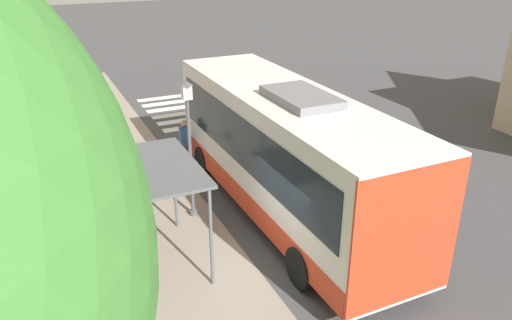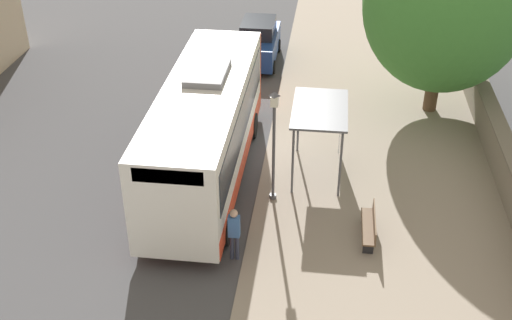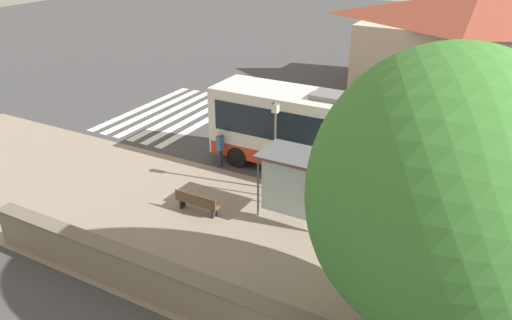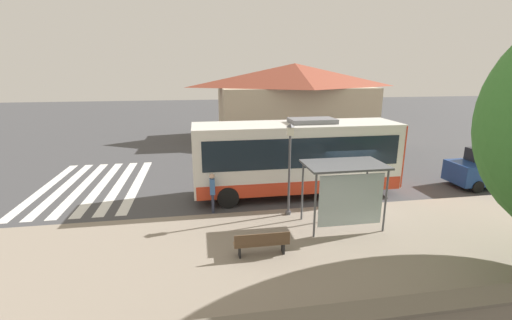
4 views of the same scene
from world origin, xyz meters
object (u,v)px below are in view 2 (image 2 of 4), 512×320
object	(u,v)px
pedestrian	(234,230)
parked_car_behind_bus	(258,42)
bus	(205,129)
bench	(370,226)
bus_shelter	(325,119)
street_lamp_near	(274,137)
shade_tree	(446,3)

from	to	relation	value
pedestrian	parked_car_behind_bus	size ratio (longest dim) A/B	0.43
bus	bench	bearing A→B (deg)	153.57
pedestrian	bus_shelter	bearing A→B (deg)	-115.37
pedestrian	parked_car_behind_bus	world-z (taller)	parked_car_behind_bus
bench	parked_car_behind_bus	distance (m)	14.45
bench	street_lamp_near	distance (m)	4.13
bus	shade_tree	distance (m)	10.91
pedestrian	bus	bearing A→B (deg)	-69.13
bus	parked_car_behind_bus	bearing A→B (deg)	-92.87
street_lamp_near	bench	bearing A→B (deg)	150.84
pedestrian	shade_tree	distance (m)	13.13
shade_tree	parked_car_behind_bus	size ratio (longest dim) A/B	1.95
bench	shade_tree	xyz separation A→B (m)	(-2.80, -9.17, 4.18)
shade_tree	parked_car_behind_bus	world-z (taller)	shade_tree
bench	parked_car_behind_bus	bearing A→B (deg)	-69.26
bench	parked_car_behind_bus	world-z (taller)	parked_car_behind_bus
bus_shelter	bench	size ratio (longest dim) A/B	1.65
bus	bus_shelter	size ratio (longest dim) A/B	3.23
bus	bus_shelter	bearing A→B (deg)	-168.70
bus_shelter	bench	xyz separation A→B (m)	(-1.61, 3.61, -1.71)
bench	bus	bearing A→B (deg)	-26.43
bus	bench	distance (m)	6.49
pedestrian	street_lamp_near	distance (m)	3.60
pedestrian	bench	bearing A→B (deg)	-160.02
bench	shade_tree	bearing A→B (deg)	-106.97
pedestrian	street_lamp_near	size ratio (longest dim) A/B	0.45
bus	shade_tree	bearing A→B (deg)	-143.01
bus_shelter	parked_car_behind_bus	bearing A→B (deg)	-70.51
shade_tree	pedestrian	bearing A→B (deg)	57.33
bus	parked_car_behind_bus	size ratio (longest dim) A/B	2.40
bus_shelter	street_lamp_near	world-z (taller)	street_lamp_near
shade_tree	bench	bearing A→B (deg)	73.03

